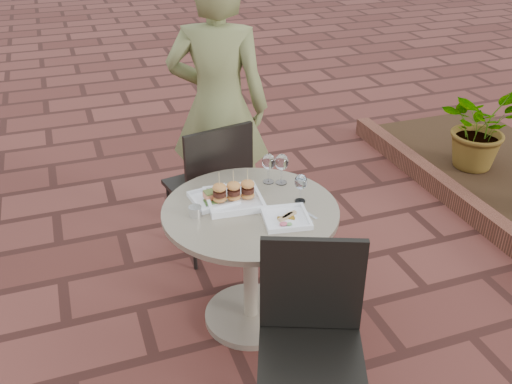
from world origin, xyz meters
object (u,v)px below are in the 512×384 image
object	(u,v)px
plate_tuna	(286,218)
chair_near	(311,328)
diner	(218,107)
plate_salmon	(214,198)
chair_far	(212,180)
plate_sliders	(234,195)
cafe_table	(251,248)

from	to	relation	value
plate_tuna	chair_near	bearing A→B (deg)	-100.91
diner	plate_salmon	distance (m)	0.92
plate_tuna	chair_far	bearing A→B (deg)	99.62
chair_far	plate_sliders	bearing A→B (deg)	74.77
plate_tuna	diner	bearing A→B (deg)	90.00
chair_far	plate_tuna	distance (m)	0.88
plate_salmon	plate_tuna	bearing A→B (deg)	-46.75
chair_near	plate_sliders	bearing A→B (deg)	117.56
chair_far	diner	size ratio (longest dim) A/B	0.52
diner	plate_sliders	world-z (taller)	diner
plate_salmon	plate_tuna	xyz separation A→B (m)	(0.28, -0.30, -0.00)
chair_near	chair_far	bearing A→B (deg)	113.36
chair_far	plate_salmon	world-z (taller)	chair_far
cafe_table	chair_far	xyz separation A→B (m)	(-0.01, 0.68, 0.07)
chair_near	plate_tuna	world-z (taller)	chair_near
chair_far	plate_sliders	xyz separation A→B (m)	(-0.04, -0.59, 0.22)
cafe_table	chair_far	size ratio (longest dim) A/B	0.97
cafe_table	diner	distance (m)	1.08
chair_far	plate_tuna	size ratio (longest dim) A/B	3.67
cafe_table	plate_salmon	xyz separation A→B (m)	(-0.15, 0.14, 0.26)
chair_near	diner	xyz separation A→B (m)	(0.11, 1.72, 0.34)
cafe_table	diner	world-z (taller)	diner
chair_near	diner	size ratio (longest dim) A/B	0.52
chair_near	plate_tuna	xyz separation A→B (m)	(0.11, 0.56, 0.19)
chair_far	plate_salmon	distance (m)	0.59
diner	plate_tuna	size ratio (longest dim) A/B	7.03
plate_salmon	plate_sliders	world-z (taller)	plate_sliders
chair_far	plate_sliders	distance (m)	0.63
chair_near	plate_tuna	distance (m)	0.60
chair_near	plate_sliders	world-z (taller)	chair_near
chair_far	chair_near	bearing A→B (deg)	80.53
plate_salmon	plate_sliders	xyz separation A→B (m)	(0.09, -0.05, 0.02)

